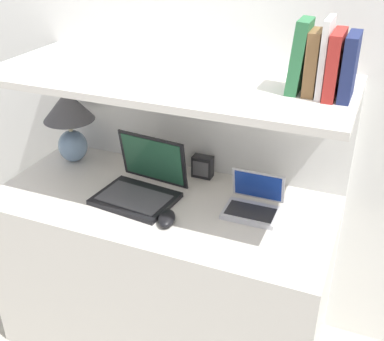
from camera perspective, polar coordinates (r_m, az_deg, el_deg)
name	(u,v)px	position (r m, az deg, el deg)	size (l,w,h in m)	color
wall_back	(197,77)	(2.17, 0.56, 11.03)	(6.00, 0.05, 2.40)	white
desk	(164,273)	(2.25, -3.34, -12.06)	(1.42, 0.65, 0.78)	silver
back_riser	(193,192)	(2.36, 0.09, -2.52)	(1.42, 0.04, 1.27)	white
shelf	(166,79)	(1.87, -3.13, 10.76)	(1.42, 0.58, 0.03)	silver
table_lamp	(69,117)	(2.32, -14.36, 6.21)	(0.24, 0.24, 0.35)	#7593B2
laptop_large	(141,186)	(2.03, -6.07, -1.81)	(0.35, 0.32, 0.24)	black
laptop_small	(253,204)	(1.94, 7.26, -3.98)	(0.22, 0.19, 0.15)	silver
computer_mouse	(167,218)	(1.87, -3.01, -5.68)	(0.09, 0.13, 0.04)	black
router_box	(203,167)	(2.17, 1.26, 0.47)	(0.09, 0.05, 0.10)	black
book_navy	(350,67)	(1.67, 18.20, 11.60)	(0.04, 0.16, 0.21)	navy
book_red	(335,65)	(1.67, 16.57, 11.94)	(0.04, 0.17, 0.22)	#A82823
book_white	(325,58)	(1.67, 15.51, 12.76)	(0.02, 0.14, 0.26)	silver
book_brown	(313,63)	(1.68, 14.18, 12.26)	(0.04, 0.12, 0.21)	brown
book_green	(299,57)	(1.68, 12.62, 13.04)	(0.06, 0.12, 0.25)	#2D7042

